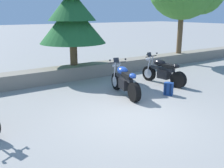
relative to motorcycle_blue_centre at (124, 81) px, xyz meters
name	(u,v)px	position (x,y,z in m)	size (l,w,h in m)	color
ground_plane	(131,118)	(-1.09, -1.75, -0.49)	(120.00, 120.00, 0.00)	gray
stone_wall	(59,74)	(-1.09, 3.05, -0.21)	(36.00, 0.80, 0.55)	gray
motorcycle_blue_centre	(124,81)	(0.00, 0.00, 0.00)	(0.76, 2.05, 1.18)	black
motorcycle_black_far_right	(163,72)	(2.11, 0.31, 0.00)	(0.71, 2.06, 1.18)	black
rider_backpack	(169,88)	(1.25, -0.86, -0.24)	(0.34, 0.35, 0.47)	navy
pine_tree_mid_left	(72,17)	(-0.28, 3.30, 2.10)	(2.78, 2.78, 3.54)	brown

